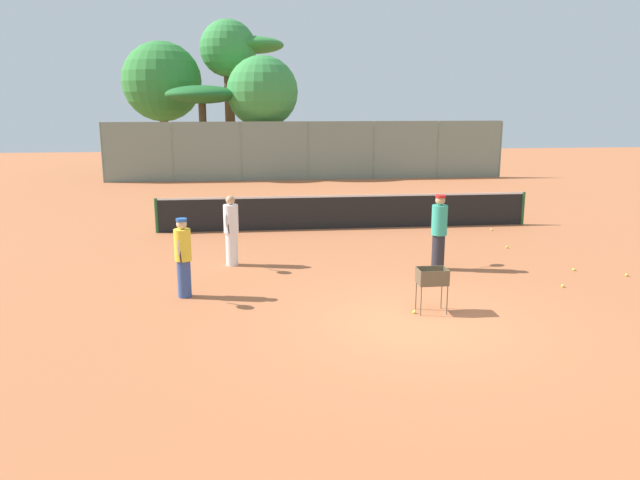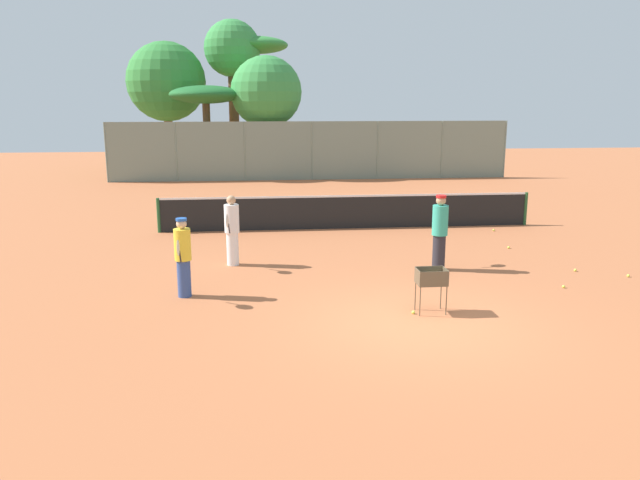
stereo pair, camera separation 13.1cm
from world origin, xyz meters
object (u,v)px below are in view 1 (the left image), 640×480
Objects in this scene: tennis_net at (346,211)px; player_white_outfit at (439,231)px; player_yellow_shirt at (231,230)px; player_red_cap at (183,257)px; ball_cart at (432,280)px.

player_white_outfit is (1.46, -5.08, 0.38)m from tennis_net.
player_yellow_shirt is (-4.94, 0.95, -0.05)m from player_white_outfit.
tennis_net is at bearing 148.78° from player_yellow_shirt.
player_red_cap is at bearing -123.69° from tennis_net.
tennis_net is 6.52× the size of player_white_outfit.
player_white_outfit is 2.09× the size of ball_cart.
tennis_net reaches higher than ball_cart.
player_white_outfit is 3.19m from ball_cart.
player_red_cap is 0.95× the size of player_yellow_shirt.
player_yellow_shirt reaches higher than ball_cart.
tennis_net is 8.09m from ball_cart.
player_yellow_shirt is at bearing -130.07° from tennis_net.
player_white_outfit reaches higher than player_red_cap.
player_white_outfit reaches higher than tennis_net.
player_red_cap is (-5.86, -1.51, -0.08)m from player_white_outfit.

